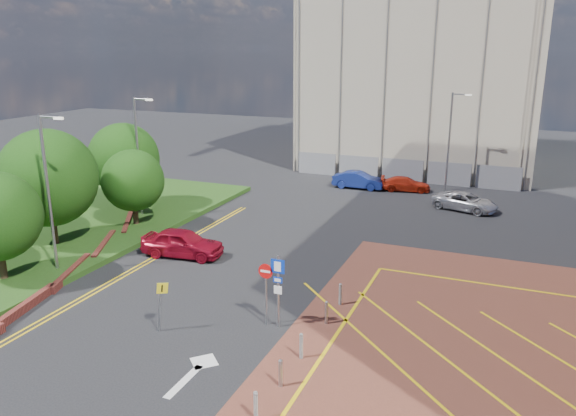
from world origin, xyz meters
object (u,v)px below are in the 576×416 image
Objects in this scene: tree_b at (48,178)px; car_silver_back at (465,202)px; tree_c at (133,180)px; car_blue_back at (359,180)px; sign_cluster at (273,283)px; car_red_back at (406,184)px; warning_sign at (161,300)px; lamp_left_near at (49,187)px; tree_d at (124,159)px; lamp_back at (450,138)px; lamp_left_far at (139,152)px; car_red_left at (182,243)px.

car_silver_back is at bearing 39.12° from tree_b.
tree_c is 1.14× the size of car_blue_back.
car_red_back is (0.66, 25.66, -1.37)m from sign_cluster.
sign_cluster is at bearing 28.67° from warning_sign.
lamp_left_near reaches higher than warning_sign.
tree_b is at bearing 165.74° from sign_cluster.
warning_sign is 25.73m from car_silver_back.
warning_sign reaches higher than car_blue_back.
car_silver_back is (8.95, -3.54, -0.06)m from car_blue_back.
tree_d reaches higher than warning_sign.
car_silver_back is at bearing -70.16° from lamp_back.
lamp_left_near is 1.99× the size of car_red_back.
lamp_left_far is 21.63m from car_red_back.
car_blue_back is (9.52, 24.07, -3.95)m from lamp_left_near.
sign_cluster is at bearing -131.75° from car_red_left.
lamp_back is 1.86× the size of car_blue_back.
warning_sign is (12.73, -14.24, -2.44)m from tree_d.
car_silver_back is at bearing 48.02° from lamp_left_near.
lamp_left_far is 24.46m from lamp_back.
tree_d is 19.25m from warning_sign.
tree_b is at bearing 145.85° from car_silver_back.
car_red_back is at bearing 80.37° from warning_sign.
car_silver_back is (22.55, 9.53, -3.23)m from tree_d.
tree_c is at bearing 97.69° from lamp_left_near.
car_red_left is at bearing -36.03° from tree_d.
tree_c is 25.19m from lamp_back.
lamp_left_far is at bearing 81.23° from tree_b.
tree_b is 4.32m from lamp_left_near.
lamp_back reaches higher than tree_b.
car_silver_back is (19.55, 12.53, -2.55)m from tree_c.
lamp_left_near is 7.62m from car_red_left.
lamp_left_far is 1.73× the size of car_silver_back.
lamp_left_far is 23.37m from car_silver_back.
car_red_left is 1.08× the size of car_blue_back.
lamp_back is 1.99× the size of car_red_back.
tree_c is at bearing 146.14° from car_blue_back.
lamp_left_near reaches higher than car_red_back.
lamp_left_far is (-0.92, 2.00, 1.47)m from tree_c.
car_red_left is at bearing 12.42° from tree_b.
warning_sign is (9.73, -11.24, -1.76)m from tree_c.
car_red_left is (-8.12, 5.71, -1.16)m from sign_cluster.
tree_b is 13.58m from warning_sign.
lamp_back reaches higher than car_red_back.
tree_c reaches higher than car_red_back.
car_red_back is at bearing 43.61° from lamp_left_far.
car_red_back is at bearing -81.94° from car_blue_back.
lamp_back is 5.08m from car_red_back.
sign_cluster is at bearing -178.23° from car_silver_back.
lamp_left_near is 30.80m from lamp_back.
warning_sign reaches higher than car_red_back.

